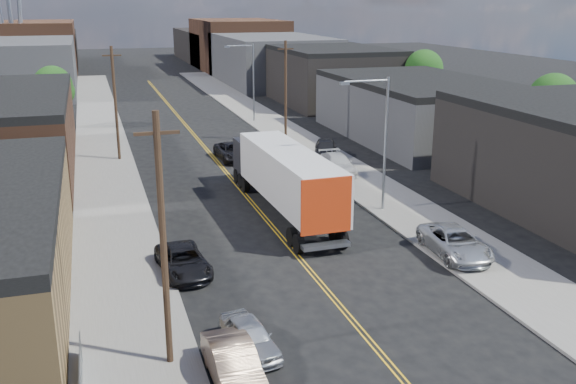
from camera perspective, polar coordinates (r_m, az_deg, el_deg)
ground at (r=74.48m, az=-9.03°, el=5.86°), size 260.00×260.00×0.00m
centerline at (r=59.98m, az=-6.88°, el=3.35°), size 0.32×120.00×0.01m
sidewalk_left at (r=59.07m, az=-15.98°, el=2.69°), size 5.00×140.00×0.15m
sidewalk_right at (r=62.31m, az=1.75°, el=4.03°), size 5.00×140.00×0.15m
industrial_right_b at (r=67.68m, az=11.63°, el=7.27°), size 14.00×24.00×6.10m
industrial_right_c at (r=91.00m, az=3.72°, el=10.37°), size 14.00×22.00×7.60m
skyline_left_a at (r=108.34m, az=-22.69°, el=10.26°), size 16.00×30.00×8.00m
skyline_right_a at (r=112.11m, az=-1.53°, el=11.68°), size 16.00×30.00×8.00m
skyline_left_b at (r=133.11m, az=-21.87°, el=11.73°), size 16.00×26.00×10.00m
skyline_right_b at (r=136.19m, az=-4.48°, el=12.93°), size 16.00×26.00×10.00m
skyline_left_c at (r=153.12m, az=-21.32°, el=11.72°), size 16.00×40.00×7.00m
skyline_right_c at (r=155.81m, az=-6.16°, el=12.79°), size 16.00×40.00×7.00m
streetlight_near at (r=42.39m, az=8.20°, el=5.14°), size 3.39×0.25×9.00m
streetlight_far at (r=75.14m, az=-3.40°, el=10.23°), size 3.39×0.25×9.00m
utility_pole_left_near at (r=24.13m, az=-11.04°, el=-4.33°), size 1.60×0.26×10.00m
utility_pole_left_far at (r=58.15m, az=-15.09°, el=7.64°), size 1.60×0.26×10.00m
utility_pole_right at (r=63.84m, az=-0.22°, el=8.96°), size 1.60×0.26×10.00m
tree_left_far at (r=75.12m, az=-20.12°, el=8.68°), size 4.35×4.20×6.97m
tree_right_near at (r=63.73m, az=22.52°, el=7.45°), size 4.60×4.48×7.44m
tree_right_far at (r=83.42m, az=12.01°, el=10.44°), size 4.85×4.76×7.91m
semi_truck at (r=42.80m, az=-0.58°, el=1.62°), size 3.27×17.23×4.50m
car_left_a at (r=26.50m, az=-3.44°, el=-12.72°), size 2.09×4.11×1.34m
car_left_b at (r=24.57m, az=-4.85°, el=-15.07°), size 1.74×4.64×1.51m
car_left_c at (r=33.90m, az=-9.29°, el=-6.08°), size 2.69×5.12×1.37m
car_right_lot_a at (r=36.53m, az=14.61°, el=-4.35°), size 2.89×5.60×1.51m
car_right_lot_b at (r=52.45m, az=4.41°, el=2.51°), size 2.52×5.35×1.51m
car_right_lot_c at (r=57.69m, az=3.38°, el=3.91°), size 3.48×5.23×1.65m
car_ahead_truck at (r=57.42m, az=-4.92°, el=3.59°), size 2.77×5.57×1.52m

